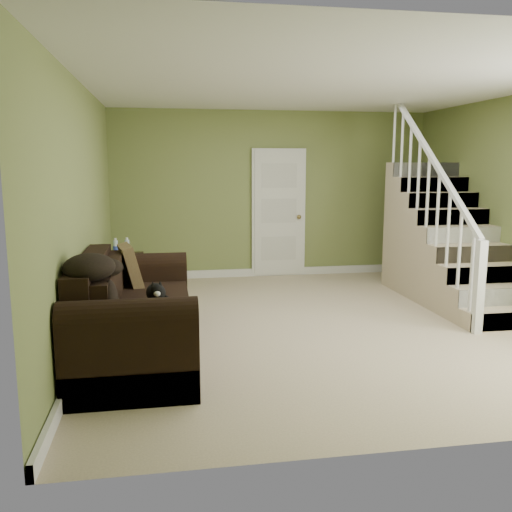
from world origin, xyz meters
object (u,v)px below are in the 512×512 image
object	(u,v)px
sofa	(131,318)
banana	(142,318)
cat	(156,293)
side_table	(123,276)

from	to	relation	value
sofa	banana	world-z (taller)	sofa
sofa	cat	xyz separation A→B (m)	(0.23, -0.01, 0.24)
side_table	banana	size ratio (longest dim) A/B	4.69
side_table	cat	xyz separation A→B (m)	(0.47, -2.32, 0.30)
cat	banana	xyz separation A→B (m)	(-0.11, -0.61, -0.07)
cat	banana	world-z (taller)	cat
side_table	cat	distance (m)	2.39
side_table	banana	world-z (taller)	side_table
side_table	cat	world-z (taller)	side_table
sofa	banana	bearing A→B (deg)	-78.41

